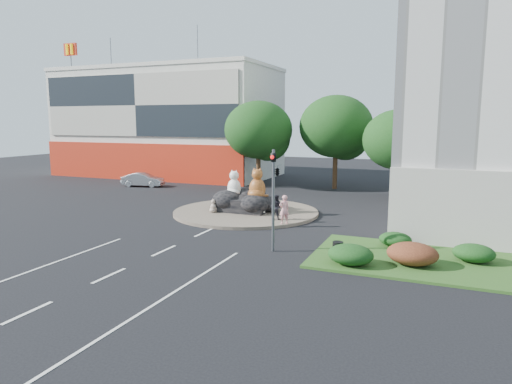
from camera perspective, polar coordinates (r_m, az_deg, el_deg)
ground at (r=23.16m, az=-11.42°, el=-7.22°), size 120.00×120.00×0.00m
roundabout_island at (r=31.66m, az=-1.27°, el=-2.52°), size 10.00×10.00×0.20m
rock_plinth at (r=31.56m, az=-1.27°, el=-1.54°), size 3.20×2.60×0.90m
shophouse_block at (r=55.49m, az=-10.95°, el=8.52°), size 25.20×12.30×17.40m
grass_verge at (r=22.28m, az=20.37°, el=-8.09°), size 10.00×6.00×0.12m
tree_left at (r=43.70m, az=0.42°, el=7.41°), size 6.46×6.46×8.27m
tree_mid at (r=43.50m, az=10.08°, el=7.68°), size 6.84×6.84×8.76m
tree_right at (r=38.64m, az=17.48°, el=5.90°), size 5.70×5.70×7.30m
hedge_near_green at (r=20.53m, az=11.74°, el=-7.66°), size 2.00×1.60×0.90m
hedge_red at (r=21.19m, az=18.97°, el=-7.32°), size 2.20×1.76×0.99m
hedge_mid_green at (r=22.68m, az=25.57°, el=-6.90°), size 1.80×1.44×0.81m
hedge_back_green at (r=23.99m, az=17.02°, el=-5.68°), size 1.60×1.28×0.72m
traffic_light at (r=21.88m, az=2.42°, el=1.70°), size 0.44×1.24×5.00m
street_lamp at (r=26.43m, az=23.14°, el=4.27°), size 2.34×0.22×8.06m
cat_white at (r=31.79m, az=-2.75°, el=1.09°), size 1.33×1.21×1.92m
cat_tabby at (r=30.77m, az=0.16°, el=1.09°), size 1.37×1.21×2.17m
kitten_calico at (r=31.11m, az=-5.36°, el=-1.70°), size 0.74×0.72×0.93m
kitten_white at (r=30.53m, az=0.77°, el=-2.03°), size 0.51×0.46×0.76m
pedestrian_pink at (r=27.55m, az=3.54°, el=-2.19°), size 0.75×0.74×1.75m
pedestrian_dark at (r=28.77m, az=2.51°, el=-1.89°), size 0.85×0.71×1.57m
parked_car at (r=45.97m, az=-13.93°, el=1.50°), size 4.29×2.30×1.34m
litter_bin at (r=21.26m, az=10.18°, el=-7.18°), size 0.52×0.52×0.80m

